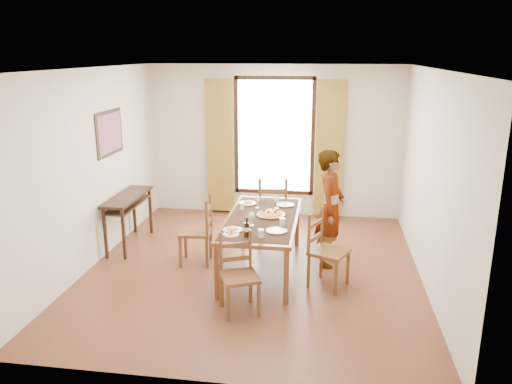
# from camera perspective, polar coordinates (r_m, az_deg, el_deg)

# --- Properties ---
(ground) EXTENTS (5.00, 5.00, 0.00)m
(ground) POSITION_cam_1_polar(r_m,az_deg,el_deg) (7.00, -0.28, -8.74)
(ground) COLOR #4A2417
(ground) RESTS_ON ground
(room_shell) EXTENTS (4.60, 5.10, 2.74)m
(room_shell) POSITION_cam_1_polar(r_m,az_deg,el_deg) (6.64, -0.17, 3.93)
(room_shell) COLOR beige
(room_shell) RESTS_ON ground
(console_table) EXTENTS (0.38, 1.20, 0.80)m
(console_table) POSITION_cam_1_polar(r_m,az_deg,el_deg) (7.84, -14.43, -1.20)
(console_table) COLOR black
(console_table) RESTS_ON ground
(dining_table) EXTENTS (0.95, 2.01, 0.76)m
(dining_table) POSITION_cam_1_polar(r_m,az_deg,el_deg) (6.73, 0.71, -3.39)
(dining_table) COLOR brown
(dining_table) RESTS_ON ground
(chair_west) EXTENTS (0.47, 0.47, 0.97)m
(chair_west) POSITION_cam_1_polar(r_m,az_deg,el_deg) (7.07, -6.64, -4.62)
(chair_west) COLOR brown
(chair_west) RESTS_ON ground
(chair_north) EXTENTS (0.52, 0.52, 1.05)m
(chair_north) POSITION_cam_1_polar(r_m,az_deg,el_deg) (7.85, 1.91, -2.16)
(chair_north) COLOR brown
(chair_north) RESTS_ON ground
(chair_south) EXTENTS (0.54, 0.54, 0.92)m
(chair_south) POSITION_cam_1_polar(r_m,az_deg,el_deg) (5.78, -1.95, -9.61)
(chair_south) COLOR brown
(chair_south) RESTS_ON ground
(chair_east) EXTENTS (0.58, 0.58, 0.99)m
(chair_east) POSITION_cam_1_polar(r_m,az_deg,el_deg) (6.42, 8.05, -6.80)
(chair_east) COLOR brown
(chair_east) RESTS_ON ground
(man) EXTENTS (0.75, 0.63, 1.64)m
(man) POSITION_cam_1_polar(r_m,az_deg,el_deg) (6.96, 8.51, -1.87)
(man) COLOR #92949A
(man) RESTS_ON ground
(plate_sw) EXTENTS (0.27, 0.27, 0.05)m
(plate_sw) POSITION_cam_1_polar(r_m,az_deg,el_deg) (6.21, -2.73, -4.21)
(plate_sw) COLOR silver
(plate_sw) RESTS_ON dining_table
(plate_se) EXTENTS (0.27, 0.27, 0.05)m
(plate_se) POSITION_cam_1_polar(r_m,az_deg,el_deg) (6.18, 2.36, -4.31)
(plate_se) COLOR silver
(plate_se) RESTS_ON dining_table
(plate_nw) EXTENTS (0.27, 0.27, 0.05)m
(plate_nw) POSITION_cam_1_polar(r_m,az_deg,el_deg) (7.28, -1.02, -1.18)
(plate_nw) COLOR silver
(plate_nw) RESTS_ON dining_table
(plate_ne) EXTENTS (0.27, 0.27, 0.05)m
(plate_ne) POSITION_cam_1_polar(r_m,az_deg,el_deg) (7.22, 3.34, -1.35)
(plate_ne) COLOR silver
(plate_ne) RESTS_ON dining_table
(pasta_platter) EXTENTS (0.40, 0.40, 0.10)m
(pasta_platter) POSITION_cam_1_polar(r_m,az_deg,el_deg) (6.76, 1.70, -2.32)
(pasta_platter) COLOR #C25C18
(pasta_platter) RESTS_ON dining_table
(caprese_plate) EXTENTS (0.20, 0.20, 0.04)m
(caprese_plate) POSITION_cam_1_polar(r_m,az_deg,el_deg) (6.08, -2.87, -4.74)
(caprese_plate) COLOR silver
(caprese_plate) RESTS_ON dining_table
(wine_glass_a) EXTENTS (0.08, 0.08, 0.18)m
(wine_glass_a) POSITION_cam_1_polar(r_m,az_deg,el_deg) (6.37, -0.53, -3.09)
(wine_glass_a) COLOR white
(wine_glass_a) RESTS_ON dining_table
(wine_glass_b) EXTENTS (0.08, 0.08, 0.18)m
(wine_glass_b) POSITION_cam_1_polar(r_m,az_deg,el_deg) (7.06, 2.37, -1.17)
(wine_glass_b) COLOR white
(wine_glass_b) RESTS_ON dining_table
(wine_glass_c) EXTENTS (0.08, 0.08, 0.18)m
(wine_glass_c) POSITION_cam_1_polar(r_m,az_deg,el_deg) (7.08, 0.20, -1.13)
(wine_glass_c) COLOR white
(wine_glass_c) RESTS_ON dining_table
(tumbler_a) EXTENTS (0.07, 0.07, 0.10)m
(tumbler_a) POSITION_cam_1_polar(r_m,az_deg,el_deg) (6.38, 3.04, -3.45)
(tumbler_a) COLOR silver
(tumbler_a) RESTS_ON dining_table
(tumbler_b) EXTENTS (0.07, 0.07, 0.10)m
(tumbler_b) POSITION_cam_1_polar(r_m,az_deg,el_deg) (7.03, -1.61, -1.61)
(tumbler_b) COLOR silver
(tumbler_b) RESTS_ON dining_table
(tumbler_c) EXTENTS (0.07, 0.07, 0.10)m
(tumbler_c) POSITION_cam_1_polar(r_m,az_deg,el_deg) (5.99, 0.56, -4.75)
(tumbler_c) COLOR silver
(tumbler_c) RESTS_ON dining_table
(wine_bottle) EXTENTS (0.07, 0.07, 0.25)m
(wine_bottle) POSITION_cam_1_polar(r_m,az_deg,el_deg) (5.98, -1.07, -4.03)
(wine_bottle) COLOR black
(wine_bottle) RESTS_ON dining_table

